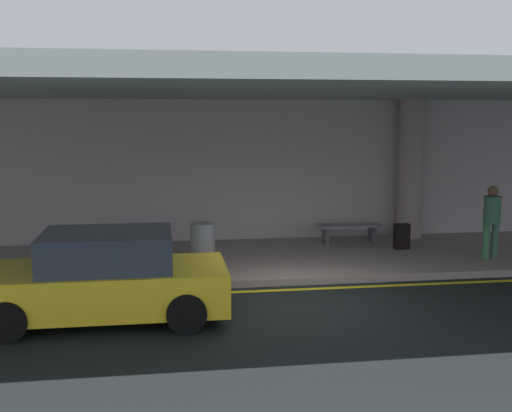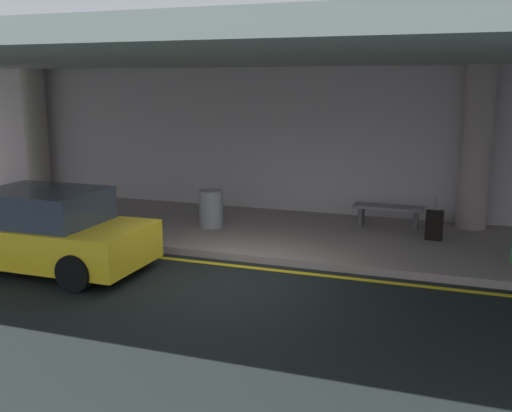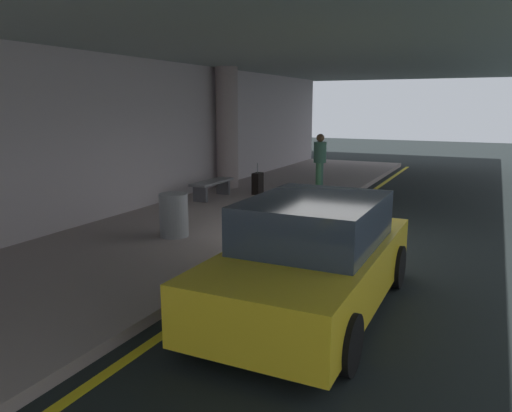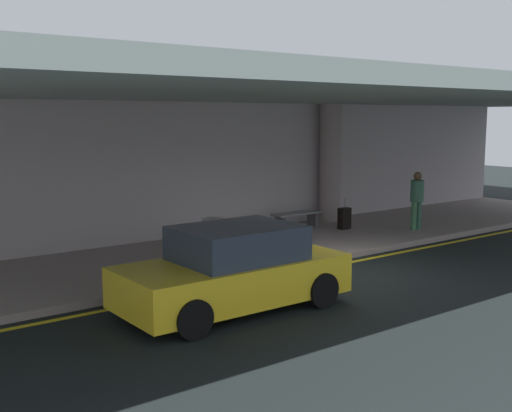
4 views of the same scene
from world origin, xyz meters
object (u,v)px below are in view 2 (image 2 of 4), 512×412
Objects in this scene: support_column_left_mid at (476,148)px; suitcase_upright_primary at (434,225)px; bench_metal at (388,211)px; car_yellow_taxi at (42,231)px; trash_bin_steel at (211,209)px; support_column_far_left at (36,133)px.

suitcase_upright_primary is at bearing -117.91° from support_column_left_mid.
bench_metal is (-1.07, 0.88, 0.04)m from suitcase_upright_primary.
suitcase_upright_primary is (6.77, 4.02, -0.25)m from car_yellow_taxi.
trash_bin_steel is at bearing -117.11° from car_yellow_taxi.
car_yellow_taxi is at bearing -139.31° from bench_metal.
support_column_far_left is 10.31m from bench_metal.
support_column_left_mid is 2.18m from suitcase_upright_primary.
suitcase_upright_primary is at bearing -148.29° from car_yellow_taxi.
support_column_far_left is 4.29× the size of trash_bin_steel.
suitcase_upright_primary is (11.26, -1.39, -1.51)m from support_column_far_left.
support_column_far_left reaches higher than trash_bin_steel.
bench_metal is at bearing -164.30° from support_column_left_mid.
suitcase_upright_primary is 1.39m from bench_metal.
support_column_left_mid reaches higher than bench_metal.
suitcase_upright_primary reaches higher than bench_metal.
support_column_left_mid reaches higher than car_yellow_taxi.
support_column_left_mid is 2.38m from bench_metal.
car_yellow_taxi is at bearing -144.22° from support_column_left_mid.
car_yellow_taxi reaches higher than trash_bin_steel.
support_column_far_left reaches higher than car_yellow_taxi.
support_column_far_left is 2.28× the size of bench_metal.
suitcase_upright_primary is 0.56× the size of bench_metal.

